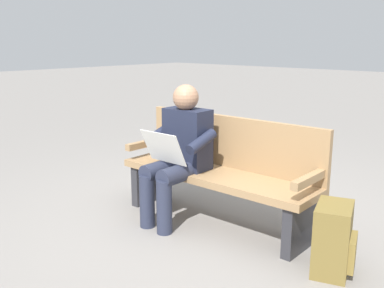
# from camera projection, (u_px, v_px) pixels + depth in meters

# --- Properties ---
(ground_plane) EXTENTS (40.00, 40.00, 0.00)m
(ground_plane) POSITION_uv_depth(u_px,v_px,m) (215.00, 222.00, 3.82)
(ground_plane) COLOR gray
(bench_near) EXTENTS (1.81, 0.53, 0.90)m
(bench_near) POSITION_uv_depth(u_px,v_px,m) (221.00, 169.00, 3.77)
(bench_near) COLOR #9E7A51
(bench_near) RESTS_ON ground
(person_seated) EXTENTS (0.58, 0.58, 1.18)m
(person_seated) POSITION_uv_depth(u_px,v_px,m) (179.00, 150.00, 3.73)
(person_seated) COLOR #1E2338
(person_seated) RESTS_ON ground
(backpack) EXTENTS (0.35, 0.40, 0.48)m
(backpack) POSITION_uv_depth(u_px,v_px,m) (333.00, 239.00, 2.95)
(backpack) COLOR brown
(backpack) RESTS_ON ground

